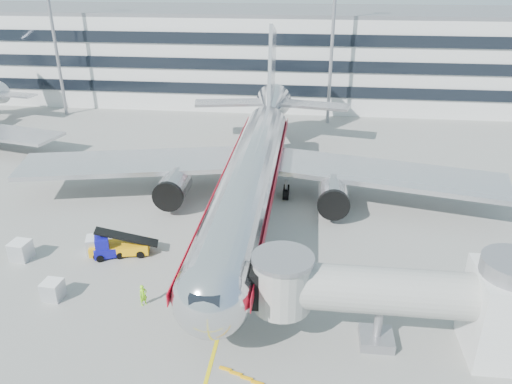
# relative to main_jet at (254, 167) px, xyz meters

# --- Properties ---
(ground) EXTENTS (180.00, 180.00, 0.00)m
(ground) POSITION_rel_main_jet_xyz_m (0.00, -11.72, -4.23)
(ground) COLOR gray
(ground) RESTS_ON ground
(lead_in_line) EXTENTS (0.25, 70.00, 0.01)m
(lead_in_line) POSITION_rel_main_jet_xyz_m (0.00, -1.72, -4.23)
(lead_in_line) COLOR yellow
(lead_in_line) RESTS_ON ground
(main_jet) EXTENTS (50.95, 48.70, 16.06)m
(main_jet) POSITION_rel_main_jet_xyz_m (0.00, 0.00, 0.00)
(main_jet) COLOR silver
(main_jet) RESTS_ON ground
(jet_bridge) EXTENTS (17.80, 4.50, 7.00)m
(jet_bridge) POSITION_rel_main_jet_xyz_m (12.18, -19.72, -0.36)
(jet_bridge) COLOR silver
(jet_bridge) RESTS_ON ground
(terminal) EXTENTS (150.00, 24.25, 15.60)m
(terminal) POSITION_rel_main_jet_xyz_m (0.00, 46.23, 3.57)
(terminal) COLOR silver
(terminal) RESTS_ON ground
(light_mast_west) EXTENTS (2.40, 1.20, 25.45)m
(light_mast_west) POSITION_rel_main_jet_xyz_m (-35.00, 30.28, 10.64)
(light_mast_west) COLOR gray
(light_mast_west) RESTS_ON ground
(light_mast_centre) EXTENTS (2.40, 1.20, 25.45)m
(light_mast_centre) POSITION_rel_main_jet_xyz_m (8.00, 30.28, 10.64)
(light_mast_centre) COLOR gray
(light_mast_centre) RESTS_ON ground
(belt_loader) EXTENTS (5.32, 2.78, 2.48)m
(belt_loader) POSITION_rel_main_jet_xyz_m (-10.30, -10.94, -3.53)
(belt_loader) COLOR #FAAA0A
(belt_loader) RESTS_ON ground
(baggage_tug) EXTENTS (2.92, 2.41, 1.91)m
(baggage_tug) POSITION_rel_main_jet_xyz_m (-11.23, -11.46, -3.40)
(baggage_tug) COLOR #0F0D95
(baggage_tug) RESTS_ON ground
(cargo_container_left) EXTENTS (1.67, 1.67, 1.63)m
(cargo_container_left) POSITION_rel_main_jet_xyz_m (-18.34, -12.63, -3.42)
(cargo_container_left) COLOR silver
(cargo_container_left) RESTS_ON ground
(cargo_container_right) EXTENTS (1.87, 1.87, 1.59)m
(cargo_container_right) POSITION_rel_main_jet_xyz_m (-12.39, -11.05, -3.44)
(cargo_container_right) COLOR silver
(cargo_container_right) RESTS_ON ground
(cargo_container_front) EXTENTS (1.46, 1.46, 1.45)m
(cargo_container_front) POSITION_rel_main_jet_xyz_m (-13.02, -17.53, -3.50)
(cargo_container_front) COLOR silver
(cargo_container_front) RESTS_ON ground
(ramp_worker) EXTENTS (0.71, 0.72, 1.68)m
(ramp_worker) POSITION_rel_main_jet_xyz_m (-6.05, -17.54, -3.40)
(ramp_worker) COLOR #97FF1A
(ramp_worker) RESTS_ON ground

